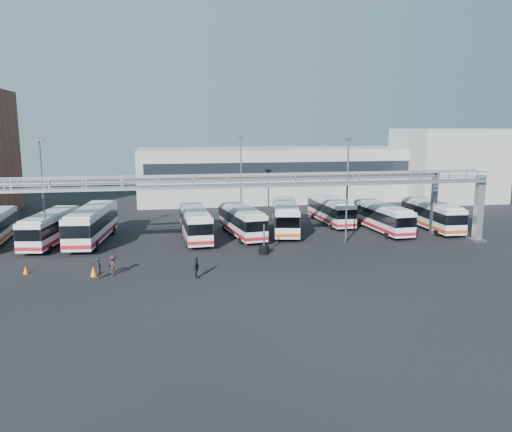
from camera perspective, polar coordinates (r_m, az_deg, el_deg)
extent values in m
plane|color=black|center=(40.45, -2.29, -5.97)|extent=(140.00, 140.00, 0.00)
cube|color=#97999F|center=(53.83, 24.11, 0.78)|extent=(0.70, 0.70, 6.60)
cube|color=#4C4F54|center=(54.38, 23.87, -2.52)|extent=(1.40, 1.40, 0.25)
cube|color=#97999F|center=(44.11, -3.33, 3.45)|extent=(50.00, 1.80, 0.22)
cube|color=#97999F|center=(43.18, -3.19, 4.58)|extent=(50.00, 0.10, 0.10)
cube|color=#97999F|center=(44.85, -3.49, 4.78)|extent=(50.00, 0.10, 0.10)
cube|color=#4C4F54|center=(48.04, -3.97, 4.23)|extent=(45.00, 0.50, 0.35)
cube|color=#9E9E99|center=(78.81, 2.15, 4.85)|extent=(42.00, 14.00, 8.00)
cube|color=#B2B2AD|center=(83.14, 20.97, 5.50)|extent=(14.00, 12.00, 11.00)
cylinder|color=#4C4F54|center=(47.94, -23.15, 1.86)|extent=(0.18, 0.18, 10.00)
cube|color=#4C4F54|center=(47.55, -23.58, 7.95)|extent=(0.70, 0.35, 0.22)
cylinder|color=#4C4F54|center=(49.19, 10.37, 2.70)|extent=(0.18, 0.18, 10.00)
cube|color=#4C4F54|center=(48.81, 10.56, 8.65)|extent=(0.70, 0.35, 0.22)
cylinder|color=#4C4F54|center=(61.53, -1.74, 4.32)|extent=(0.18, 0.18, 10.00)
cube|color=#4C4F54|center=(61.23, -1.77, 9.07)|extent=(0.70, 0.35, 0.22)
cylinder|color=black|center=(57.43, -25.97, -1.71)|extent=(0.31, 0.93, 0.92)
cube|color=silver|center=(51.96, -22.44, -1.21)|extent=(4.04, 10.46, 2.55)
cube|color=black|center=(51.91, -22.46, -0.88)|extent=(4.11, 10.53, 1.02)
cube|color=#A71424|center=(52.13, -22.37, -2.19)|extent=(4.10, 10.52, 0.32)
cube|color=silver|center=(51.73, -22.54, 0.26)|extent=(3.63, 9.41, 0.15)
cylinder|color=black|center=(49.66, -24.82, -3.33)|extent=(0.43, 0.96, 0.93)
cylinder|color=black|center=(48.86, -22.58, -3.38)|extent=(0.43, 0.96, 0.93)
cylinder|color=black|center=(55.55, -22.14, -1.79)|extent=(0.43, 0.96, 0.93)
cylinder|color=black|center=(54.84, -20.11, -1.81)|extent=(0.43, 0.96, 0.93)
cube|color=silver|center=(51.42, -18.24, -0.84)|extent=(3.96, 11.62, 2.85)
cube|color=black|center=(51.36, -18.26, -0.47)|extent=(4.03, 11.69, 1.14)
cube|color=#A71424|center=(51.61, -18.18, -1.94)|extent=(4.02, 11.68, 0.36)
cube|color=silver|center=(51.17, -18.34, 0.82)|extent=(3.57, 10.46, 0.17)
cylinder|color=black|center=(48.57, -20.54, -3.25)|extent=(0.43, 1.07, 1.04)
cylinder|color=black|center=(47.95, -17.85, -3.26)|extent=(0.43, 1.07, 1.04)
cylinder|color=black|center=(55.43, -18.43, -1.53)|extent=(0.43, 1.07, 1.04)
cylinder|color=black|center=(54.89, -16.05, -1.52)|extent=(0.43, 1.07, 1.04)
cube|color=silver|center=(50.62, -6.96, -0.76)|extent=(2.63, 10.42, 2.59)
cube|color=black|center=(50.57, -6.97, -0.42)|extent=(2.69, 10.48, 1.04)
cube|color=#A71424|center=(50.80, -6.94, -1.78)|extent=(2.68, 10.47, 0.33)
cube|color=silver|center=(50.38, -7.00, 0.77)|extent=(2.37, 9.38, 0.15)
cylinder|color=black|center=(47.56, -7.81, -3.03)|extent=(0.31, 0.95, 0.94)
cylinder|color=black|center=(47.76, -5.28, -2.92)|extent=(0.31, 0.95, 0.94)
cylinder|color=black|center=(54.02, -8.40, -1.46)|extent=(0.31, 0.95, 0.94)
cylinder|color=black|center=(54.20, -6.17, -1.37)|extent=(0.31, 0.95, 0.94)
cube|color=silver|center=(51.73, -1.66, -0.51)|extent=(3.57, 10.30, 2.52)
cube|color=black|center=(51.67, -1.66, -0.19)|extent=(3.64, 10.37, 1.01)
cube|color=#A71424|center=(51.90, -1.65, -1.48)|extent=(3.62, 10.36, 0.32)
cube|color=silver|center=(51.50, -1.66, 0.95)|extent=(3.21, 9.27, 0.15)
cylinder|color=black|center=(48.65, -1.72, -2.65)|extent=(0.39, 0.95, 0.92)
cylinder|color=black|center=(49.27, 0.58, -2.49)|extent=(0.39, 0.95, 0.92)
cylinder|color=black|center=(54.74, -3.65, -1.23)|extent=(0.39, 0.95, 0.92)
cylinder|color=black|center=(55.28, -1.59, -1.10)|extent=(0.39, 0.95, 0.92)
cube|color=silver|center=(53.68, 3.37, -0.02)|extent=(4.58, 11.02, 2.69)
cube|color=black|center=(53.63, 3.37, 0.32)|extent=(4.65, 11.09, 1.08)
cube|color=#C44112|center=(53.86, 3.36, -1.01)|extent=(4.64, 11.08, 0.34)
cube|color=silver|center=(53.45, 3.38, 1.49)|extent=(4.12, 9.92, 0.16)
cylinder|color=black|center=(50.52, 2.28, -2.14)|extent=(0.49, 1.02, 0.98)
cylinder|color=black|center=(50.63, 4.77, -2.14)|extent=(0.49, 1.02, 0.98)
cylinder|color=black|center=(57.26, 2.10, -0.68)|extent=(0.49, 1.02, 0.98)
cylinder|color=black|center=(57.35, 4.30, -0.69)|extent=(0.49, 1.02, 0.98)
cube|color=silver|center=(59.03, 8.52, 0.69)|extent=(2.50, 10.03, 2.49)
cube|color=black|center=(58.99, 8.53, 0.97)|extent=(2.56, 10.09, 1.00)
cube|color=#A71424|center=(59.18, 8.50, -0.16)|extent=(2.55, 10.08, 0.32)
cube|color=silver|center=(58.83, 8.55, 1.95)|extent=(2.25, 9.03, 0.15)
cylinder|color=black|center=(55.95, 8.67, -1.09)|extent=(0.29, 0.91, 0.91)
cylinder|color=black|center=(56.70, 10.59, -1.00)|extent=(0.29, 0.91, 0.91)
cylinder|color=black|center=(61.85, 6.57, 0.03)|extent=(0.29, 0.91, 0.91)
cylinder|color=black|center=(62.53, 8.33, 0.10)|extent=(0.29, 0.91, 0.91)
cube|color=silver|center=(55.55, 14.25, -0.10)|extent=(2.63, 10.05, 2.49)
cube|color=black|center=(55.50, 14.26, 0.20)|extent=(2.69, 10.12, 1.00)
cube|color=#A71424|center=(55.70, 14.21, -1.00)|extent=(2.68, 10.11, 0.32)
cube|color=silver|center=(55.33, 14.31, 1.24)|extent=(2.37, 9.05, 0.15)
cylinder|color=black|center=(52.53, 14.79, -2.04)|extent=(0.31, 0.92, 0.91)
cylinder|color=black|center=(53.50, 16.71, -1.92)|extent=(0.31, 0.92, 0.91)
cylinder|color=black|center=(58.13, 11.87, -0.77)|extent=(0.31, 0.92, 0.91)
cylinder|color=black|center=(59.01, 13.66, -0.68)|extent=(0.31, 0.92, 0.91)
cube|color=silver|center=(58.41, 19.46, 0.17)|extent=(2.75, 10.35, 2.57)
cube|color=black|center=(58.36, 19.47, 0.46)|extent=(2.81, 10.42, 1.03)
cube|color=#C44112|center=(58.57, 19.40, -0.71)|extent=(2.80, 10.41, 0.33)
cube|color=silver|center=(58.21, 19.53, 1.48)|extent=(2.48, 9.32, 0.15)
cylinder|color=black|center=(55.30, 20.01, -1.71)|extent=(0.32, 0.94, 0.93)
cylinder|color=black|center=(56.33, 21.88, -1.62)|extent=(0.32, 0.94, 0.93)
cylinder|color=black|center=(61.03, 17.08, -0.48)|extent=(0.32, 0.94, 0.93)
cylinder|color=black|center=(61.96, 18.83, -0.42)|extent=(0.32, 0.94, 0.93)
imported|color=black|center=(39.25, -17.54, -5.71)|extent=(0.43, 0.62, 1.63)
imported|color=black|center=(39.89, -16.01, -5.42)|extent=(1.11, 1.15, 1.58)
imported|color=black|center=(37.79, -6.83, -5.86)|extent=(0.71, 1.07, 1.69)
cone|color=orange|center=(42.74, -24.84, -5.61)|extent=(0.44, 0.44, 0.62)
cone|color=orange|center=(40.14, -18.09, -6.01)|extent=(0.64, 0.64, 0.80)
cylinder|color=black|center=(44.83, 0.92, -4.18)|extent=(0.95, 0.95, 0.23)
cylinder|color=black|center=(44.77, 0.92, -3.87)|extent=(0.95, 0.95, 0.23)
cylinder|color=black|center=(44.71, 0.92, -3.56)|extent=(0.95, 0.95, 0.23)
cylinder|color=#4C4F54|center=(44.54, 0.92, -2.66)|extent=(0.14, 0.14, 2.72)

